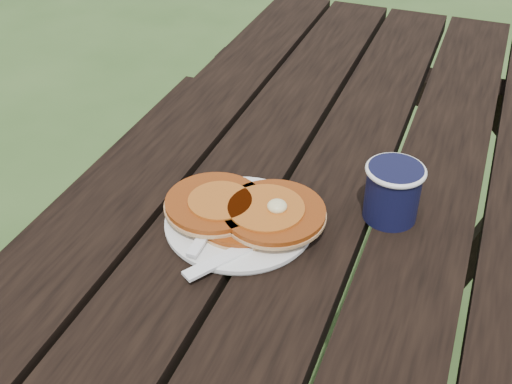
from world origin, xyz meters
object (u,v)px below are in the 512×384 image
(picnic_table, at_px, (305,380))
(pancake_stack, at_px, (246,210))
(plate, at_px, (240,223))
(coffee_cup, at_px, (393,189))

(picnic_table, relative_size, pancake_stack, 7.63)
(picnic_table, xyz_separation_m, plate, (-0.10, -0.06, 0.39))
(picnic_table, height_order, pancake_stack, pancake_stack)
(pancake_stack, bearing_deg, picnic_table, 26.82)
(picnic_table, relative_size, coffee_cup, 20.57)
(picnic_table, bearing_deg, pancake_stack, -153.18)
(plate, relative_size, pancake_stack, 0.90)
(picnic_table, xyz_separation_m, coffee_cup, (0.10, 0.05, 0.43))
(coffee_cup, bearing_deg, pancake_stack, -154.35)
(plate, xyz_separation_m, pancake_stack, (0.01, 0.01, 0.02))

